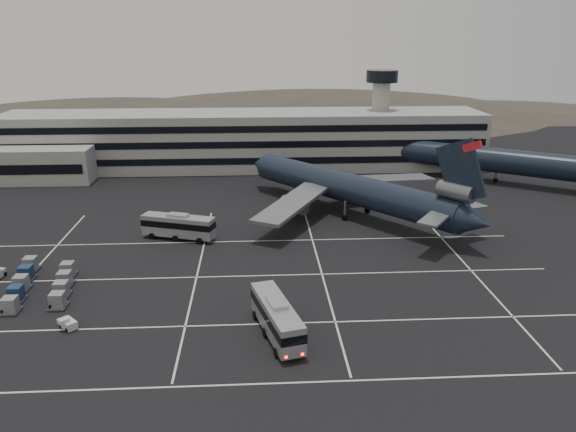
{
  "coord_description": "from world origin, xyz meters",
  "views": [
    {
      "loc": [
        2.75,
        -69.81,
        33.45
      ],
      "look_at": [
        7.78,
        15.92,
        5.0
      ],
      "focal_mm": 35.0,
      "sensor_mm": 36.0,
      "label": 1
    }
  ],
  "objects_px": {
    "bus_far": "(178,225)",
    "uld_cluster": "(40,283)",
    "trijet_main": "(351,188)",
    "bus_near": "(277,316)"
  },
  "relations": [
    {
      "from": "bus_far",
      "to": "uld_cluster",
      "type": "bearing_deg",
      "value": 158.06
    },
    {
      "from": "bus_far",
      "to": "uld_cluster",
      "type": "relative_size",
      "value": 0.8
    },
    {
      "from": "trijet_main",
      "to": "bus_near",
      "type": "height_order",
      "value": "trijet_main"
    },
    {
      "from": "trijet_main",
      "to": "bus_far",
      "type": "distance_m",
      "value": 33.0
    },
    {
      "from": "bus_near",
      "to": "trijet_main",
      "type": "bearing_deg",
      "value": 55.36
    },
    {
      "from": "bus_near",
      "to": "uld_cluster",
      "type": "height_order",
      "value": "bus_near"
    },
    {
      "from": "uld_cluster",
      "to": "trijet_main",
      "type": "bearing_deg",
      "value": 32.36
    },
    {
      "from": "trijet_main",
      "to": "bus_far",
      "type": "xyz_separation_m",
      "value": [
        -30.96,
        -11.07,
        -2.84
      ]
    },
    {
      "from": "bus_near",
      "to": "uld_cluster",
      "type": "distance_m",
      "value": 34.37
    },
    {
      "from": "trijet_main",
      "to": "bus_far",
      "type": "height_order",
      "value": "trijet_main"
    }
  ]
}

